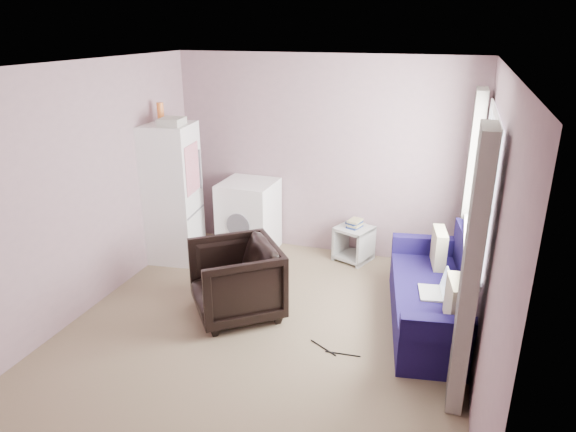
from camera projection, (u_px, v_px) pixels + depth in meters
name	position (u px, v px, depth m)	size (l,w,h in m)	color
room	(264.00, 211.00, 4.56)	(3.84, 4.24, 2.54)	#847156
armchair	(236.00, 277.00, 5.17)	(0.82, 0.77, 0.85)	black
fridge	(172.00, 193.00, 6.30)	(0.67, 0.66, 1.95)	white
washing_machine	(249.00, 215.00, 6.64)	(0.68, 0.69, 0.94)	white
side_table	(354.00, 241.00, 6.45)	(0.52, 0.52, 0.55)	#ACAEAA
sofa	(444.00, 298.00, 5.00)	(1.13, 1.97, 0.83)	#18104B
window_dressing	(471.00, 222.00, 4.71)	(0.17, 2.62, 2.18)	white
floor_cables	(333.00, 351.00, 4.70)	(0.50, 0.18, 0.01)	black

